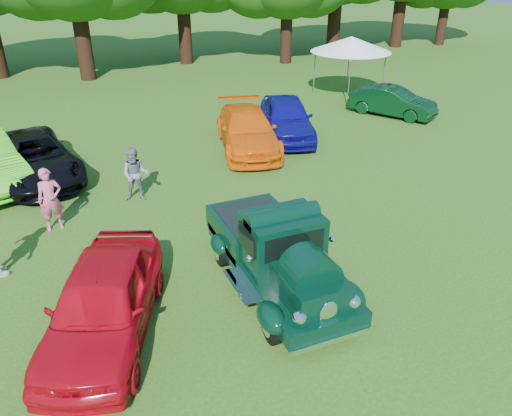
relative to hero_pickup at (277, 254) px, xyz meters
name	(u,v)px	position (x,y,z in m)	size (l,w,h in m)	color
ground	(240,282)	(-0.74, 0.40, -0.84)	(120.00, 120.00, 0.00)	#2A5213
hero_pickup	(277,254)	(0.00, 0.00, 0.00)	(2.31, 4.95, 1.94)	black
red_convertible	(104,302)	(-3.84, -0.14, -0.06)	(1.85, 4.59, 1.57)	#B60714
back_car_black	(32,158)	(-4.95, 8.75, -0.10)	(2.45, 5.31, 1.48)	black
back_car_orange	(247,130)	(2.77, 8.55, -0.10)	(2.08, 5.11, 1.48)	#EE5D08
back_car_blue	(286,118)	(4.77, 9.22, -0.02)	(1.92, 4.78, 1.63)	#0D0A77
back_car_green	(392,102)	(10.64, 9.99, -0.18)	(1.39, 3.98, 1.31)	black
spectator_pink	(50,200)	(-4.55, 4.81, 0.06)	(0.65, 0.43, 1.80)	#D15674
spectator_grey	(136,175)	(-2.07, 5.72, 0.00)	(0.82, 0.64, 1.68)	gray
canopy_tent	(351,45)	(10.52, 13.63, 1.83)	(4.92, 4.92, 3.07)	white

